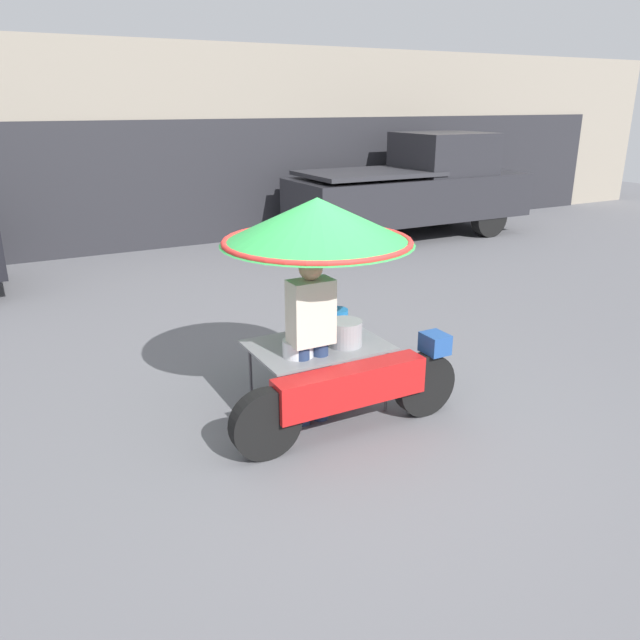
# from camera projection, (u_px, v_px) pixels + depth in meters

# --- Properties ---
(ground_plane) EXTENTS (36.00, 36.00, 0.00)m
(ground_plane) POSITION_uv_depth(u_px,v_px,m) (346.00, 429.00, 5.45)
(ground_plane) COLOR slate
(shopfront_building) EXTENTS (28.00, 2.06, 3.78)m
(shopfront_building) POSITION_uv_depth(u_px,v_px,m) (117.00, 147.00, 12.22)
(shopfront_building) COLOR gray
(shopfront_building) RESTS_ON ground
(vendor_motorcycle_cart) EXTENTS (2.15, 1.68, 1.95)m
(vendor_motorcycle_cart) POSITION_uv_depth(u_px,v_px,m) (322.00, 255.00, 5.33)
(vendor_motorcycle_cart) COLOR black
(vendor_motorcycle_cart) RESTS_ON ground
(vendor_person) EXTENTS (0.38, 0.22, 1.52)m
(vendor_person) POSITION_uv_depth(u_px,v_px,m) (311.00, 333.00, 5.32)
(vendor_person) COLOR navy
(vendor_person) RESTS_ON ground
(pickup_truck) EXTENTS (5.10, 1.79, 2.11)m
(pickup_truck) POSITION_uv_depth(u_px,v_px,m) (415.00, 188.00, 12.95)
(pickup_truck) COLOR black
(pickup_truck) RESTS_ON ground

